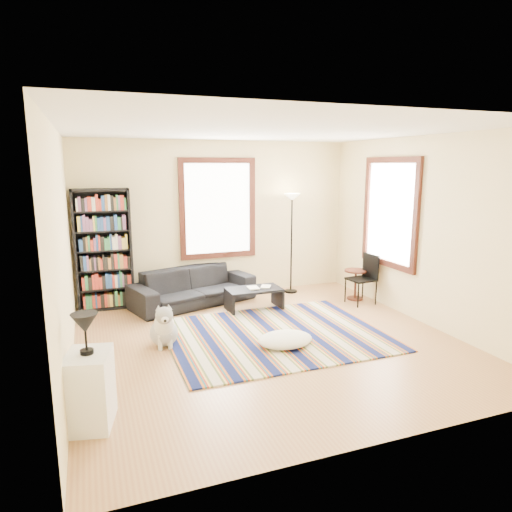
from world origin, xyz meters
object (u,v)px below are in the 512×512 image
object	(u,v)px
bookshelf	(104,250)
side_table	(355,285)
floor_cushion	(285,339)
floor_lamp	(291,244)
dog	(164,324)
sofa	(193,287)
white_cabinet	(90,389)
coffee_table	(254,299)
folding_chair	(361,279)

from	to	relation	value
bookshelf	side_table	xyz separation A→B (m)	(4.20, -1.00, -0.73)
floor_cushion	floor_lamp	world-z (taller)	floor_lamp
floor_cushion	dog	bearing A→B (deg)	158.15
side_table	dog	size ratio (longest dim) A/B	0.92
sofa	dog	size ratio (longest dim) A/B	3.63
floor_cushion	floor_lamp	xyz separation A→B (m)	(1.17, 2.38, 0.84)
dog	white_cabinet	bearing A→B (deg)	-114.46
coffee_table	bookshelf	bearing A→B (deg)	158.35
sofa	coffee_table	world-z (taller)	sofa
floor_cushion	floor_lamp	distance (m)	2.78
bookshelf	white_cabinet	bearing A→B (deg)	-94.72
floor_cushion	floor_lamp	bearing A→B (deg)	63.75
bookshelf	floor_cushion	bearing A→B (deg)	-49.87
side_table	bookshelf	bearing A→B (deg)	166.56
floor_cushion	folding_chair	distance (m)	2.41
sofa	white_cabinet	size ratio (longest dim) A/B	3.03
sofa	side_table	world-z (taller)	sofa
bookshelf	coffee_table	world-z (taller)	bookshelf
folding_chair	white_cabinet	size ratio (longest dim) A/B	1.23
side_table	sofa	bearing A→B (deg)	165.23
side_table	floor_cushion	bearing A→B (deg)	-143.11
floor_lamp	sofa	bearing A→B (deg)	-176.99
sofa	floor_lamp	xyz separation A→B (m)	(1.90, 0.10, 0.62)
white_cabinet	coffee_table	bearing A→B (deg)	58.81
side_table	folding_chair	size ratio (longest dim) A/B	0.63
floor_cushion	bookshelf	bearing A→B (deg)	130.13
white_cabinet	bookshelf	bearing A→B (deg)	97.86
bookshelf	floor_cushion	distance (m)	3.45
bookshelf	floor_cushion	world-z (taller)	bookshelf
white_cabinet	floor_lamp	bearing A→B (deg)	56.28
sofa	floor_cushion	bearing A→B (deg)	-89.36
sofa	bookshelf	distance (m)	1.60
floor_cushion	white_cabinet	world-z (taller)	white_cabinet
white_cabinet	dog	size ratio (longest dim) A/B	1.20
coffee_table	floor_cushion	xyz separation A→B (m)	(-0.15, -1.63, -0.09)
side_table	dog	bearing A→B (deg)	-165.22
folding_chair	dog	bearing A→B (deg)	-174.06
floor_lamp	bookshelf	bearing A→B (deg)	177.07
white_cabinet	sofa	bearing A→B (deg)	75.49
side_table	folding_chair	xyz separation A→B (m)	(-0.05, -0.25, 0.16)
sofa	side_table	size ratio (longest dim) A/B	3.93
bookshelf	folding_chair	xyz separation A→B (m)	(4.15, -1.25, -0.57)
floor_cushion	side_table	world-z (taller)	side_table
coffee_table	floor_lamp	xyz separation A→B (m)	(1.02, 0.74, 0.75)
coffee_table	dog	distance (m)	1.96
dog	coffee_table	bearing A→B (deg)	36.55
coffee_table	floor_cushion	size ratio (longest dim) A/B	1.21
side_table	dog	distance (m)	3.68
bookshelf	side_table	distance (m)	4.38
floor_lamp	folding_chair	world-z (taller)	floor_lamp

